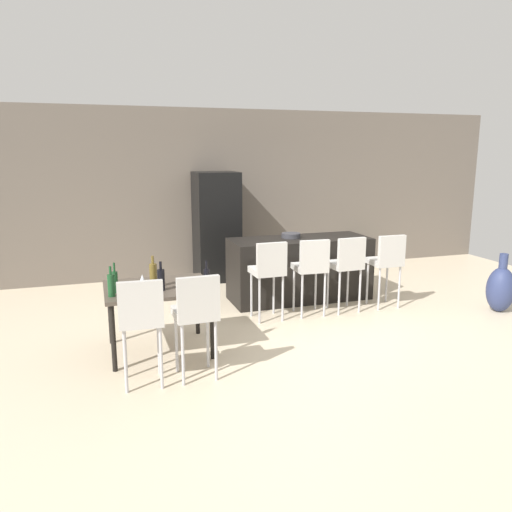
% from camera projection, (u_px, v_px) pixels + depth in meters
% --- Properties ---
extents(ground_plane, '(10.00, 10.00, 0.00)m').
position_uv_depth(ground_plane, '(309.00, 317.00, 6.64)').
color(ground_plane, beige).
extents(back_wall, '(10.00, 0.12, 2.90)m').
position_uv_depth(back_wall, '(247.00, 192.00, 8.96)').
color(back_wall, '#665B51').
rests_on(back_wall, ground_plane).
extents(kitchen_island, '(2.07, 0.78, 0.92)m').
position_uv_depth(kitchen_island, '(299.00, 269.00, 7.39)').
color(kitchen_island, black).
rests_on(kitchen_island, ground_plane).
extents(bar_chair_left, '(0.41, 0.41, 1.05)m').
position_uv_depth(bar_chair_left, '(269.00, 268.00, 6.38)').
color(bar_chair_left, beige).
rests_on(bar_chair_left, ground_plane).
extents(bar_chair_middle, '(0.42, 0.42, 1.05)m').
position_uv_depth(bar_chair_middle, '(311.00, 265.00, 6.57)').
color(bar_chair_middle, beige).
rests_on(bar_chair_middle, ground_plane).
extents(bar_chair_right, '(0.42, 0.42, 1.05)m').
position_uv_depth(bar_chair_right, '(347.00, 262.00, 6.73)').
color(bar_chair_right, beige).
rests_on(bar_chair_right, ground_plane).
extents(bar_chair_far, '(0.40, 0.40, 1.05)m').
position_uv_depth(bar_chair_far, '(387.00, 259.00, 6.92)').
color(bar_chair_far, beige).
rests_on(bar_chair_far, ground_plane).
extents(dining_table, '(1.13, 0.91, 0.74)m').
position_uv_depth(dining_table, '(158.00, 293.00, 5.38)').
color(dining_table, '#4C4238').
rests_on(dining_table, ground_plane).
extents(dining_chair_near, '(0.42, 0.42, 1.05)m').
position_uv_depth(dining_chair_near, '(141.00, 315.00, 4.54)').
color(dining_chair_near, beige).
rests_on(dining_chair_near, ground_plane).
extents(dining_chair_far, '(0.41, 0.41, 1.05)m').
position_uv_depth(dining_chair_far, '(196.00, 310.00, 4.70)').
color(dining_chair_far, beige).
rests_on(dining_chair_far, ground_plane).
extents(wine_bottle_inner, '(0.07, 0.07, 0.31)m').
position_uv_depth(wine_bottle_inner, '(111.00, 285.00, 4.96)').
color(wine_bottle_inner, '#194723').
rests_on(wine_bottle_inner, dining_table).
extents(wine_bottle_near, '(0.06, 0.06, 0.32)m').
position_uv_depth(wine_bottle_near, '(115.00, 281.00, 5.10)').
color(wine_bottle_near, '#194723').
rests_on(wine_bottle_near, dining_table).
extents(wine_bottle_far, '(0.06, 0.06, 0.31)m').
position_uv_depth(wine_bottle_far, '(207.00, 278.00, 5.24)').
color(wine_bottle_far, black).
rests_on(wine_bottle_far, dining_table).
extents(wine_bottle_middle, '(0.08, 0.08, 0.35)m').
position_uv_depth(wine_bottle_middle, '(153.00, 275.00, 5.29)').
color(wine_bottle_middle, brown).
rests_on(wine_bottle_middle, dining_table).
extents(wine_bottle_end, '(0.08, 0.08, 0.31)m').
position_uv_depth(wine_bottle_end, '(161.00, 279.00, 5.18)').
color(wine_bottle_end, black).
rests_on(wine_bottle_end, dining_table).
extents(wine_glass_left, '(0.07, 0.07, 0.17)m').
position_uv_depth(wine_glass_left, '(142.00, 279.00, 5.18)').
color(wine_glass_left, silver).
rests_on(wine_glass_left, dining_table).
extents(refrigerator, '(0.72, 0.68, 1.84)m').
position_uv_depth(refrigerator, '(217.00, 226.00, 8.45)').
color(refrigerator, black).
rests_on(refrigerator, ground_plane).
extents(fruit_bowl, '(0.28, 0.28, 0.07)m').
position_uv_depth(fruit_bowl, '(291.00, 235.00, 7.33)').
color(fruit_bowl, '#333338').
rests_on(fruit_bowl, kitchen_island).
extents(floor_vase, '(0.37, 0.37, 0.82)m').
position_uv_depth(floor_vase, '(501.00, 289.00, 6.81)').
color(floor_vase, navy).
rests_on(floor_vase, ground_plane).
extents(potted_plant, '(0.33, 0.33, 0.53)m').
position_uv_depth(potted_plant, '(365.00, 252.00, 9.46)').
color(potted_plant, '#996B4C').
rests_on(potted_plant, ground_plane).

